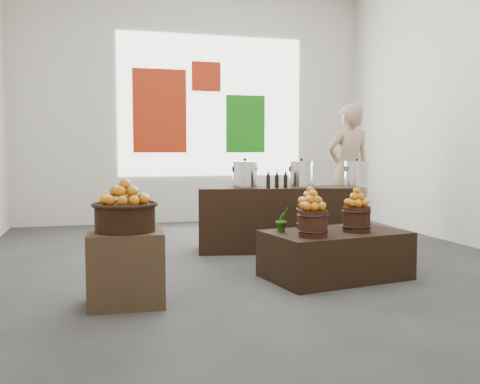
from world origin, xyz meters
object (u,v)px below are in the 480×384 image
object	(u,v)px
crate	(126,268)
wicker_basket	(125,218)
stock_pot_center	(301,175)
stock_pot_right	(357,175)
counter	(276,219)
display_table	(335,255)
shopper	(348,170)
stock_pot_left	(245,175)

from	to	relation	value
crate	wicker_basket	xyz separation A→B (m)	(0.00, 0.00, 0.40)
stock_pot_center	stock_pot_right	bearing A→B (deg)	-10.41
crate	counter	size ratio (longest dim) A/B	0.31
crate	counter	xyz separation A→B (m)	(1.92, 1.92, 0.10)
stock_pot_center	stock_pot_right	distance (m)	0.70
wicker_basket	crate	bearing A→B (deg)	0.00
display_table	stock_pot_center	size ratio (longest dim) A/B	4.43
crate	shopper	world-z (taller)	shopper
wicker_basket	shopper	bearing A→B (deg)	39.93
counter	shopper	world-z (taller)	shopper
crate	counter	bearing A→B (deg)	44.91
crate	stock_pot_right	distance (m)	3.45
stock_pot_left	shopper	xyz separation A→B (m)	(1.78, 0.79, 0.02)
wicker_basket	stock_pot_left	bearing A→B (deg)	52.31
counter	crate	bearing A→B (deg)	-124.68
counter	stock_pot_left	xyz separation A→B (m)	(-0.39, 0.07, 0.54)
crate	wicker_basket	distance (m)	0.40
stock_pot_right	shopper	xyz separation A→B (m)	(0.40, 1.04, 0.02)
crate	wicker_basket	size ratio (longest dim) A/B	1.25
crate	display_table	bearing A→B (deg)	11.32
display_table	stock_pot_left	distance (m)	1.80
crate	stock_pot_left	bearing A→B (deg)	52.31
crate	stock_pot_left	size ratio (longest dim) A/B	1.99
counter	stock_pot_center	world-z (taller)	stock_pot_center
crate	stock_pot_left	distance (m)	2.59
stock_pot_left	stock_pot_right	world-z (taller)	same
display_table	stock_pot_right	distance (m)	1.76
wicker_basket	display_table	distance (m)	2.10
stock_pot_right	shopper	distance (m)	1.12
stock_pot_left	stock_pot_center	size ratio (longest dim) A/B	1.00
counter	stock_pot_left	distance (m)	0.67
display_table	counter	distance (m)	1.53
wicker_basket	stock_pot_left	distance (m)	2.52
stock_pot_left	shopper	bearing A→B (deg)	23.86
stock_pot_right	crate	bearing A→B (deg)	-149.20
crate	shopper	distance (m)	4.37
wicker_basket	shopper	xyz separation A→B (m)	(3.32, 2.78, 0.25)
crate	display_table	size ratio (longest dim) A/B	0.45
wicker_basket	stock_pot_center	world-z (taller)	stock_pot_center
stock_pot_right	shopper	world-z (taller)	shopper
wicker_basket	shopper	world-z (taller)	shopper
display_table	wicker_basket	bearing A→B (deg)	-178.78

